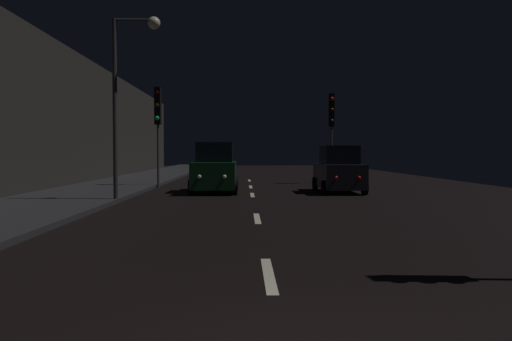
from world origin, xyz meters
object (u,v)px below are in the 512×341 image
Objects in this scene: streetlamp_overhead at (128,78)px; car_approaching_headlights at (215,170)px; traffic_light_far_right at (332,118)px; car_parked_right_far at (339,171)px; traffic_light_far_left at (158,114)px.

streetlamp_overhead is 1.48× the size of car_approaching_headlights.
traffic_light_far_right is 0.79× the size of streetlamp_overhead.
car_parked_right_far is (5.58, -0.20, -0.07)m from car_approaching_headlights.
traffic_light_far_right is at bearing -6.93° from car_parked_right_far.
traffic_light_far_left is 0.98× the size of traffic_light_far_right.
traffic_light_far_right is 7.20m from car_parked_right_far.
streetlamp_overhead is at bearing -36.52° from traffic_light_far_right.
traffic_light_far_left is 7.90m from streetlamp_overhead.
traffic_light_far_right reaches higher than traffic_light_far_left.
traffic_light_far_left is 0.78× the size of streetlamp_overhead.
car_approaching_headlights is (2.77, 4.88, -3.39)m from streetlamp_overhead.
car_parked_right_far is at bearing 87.92° from car_approaching_headlights.
car_parked_right_far is (8.36, 4.68, -3.46)m from streetlamp_overhead.
streetlamp_overhead is (-9.16, -11.25, 0.61)m from traffic_light_far_right.
car_approaching_headlights is at bearing 49.65° from traffic_light_far_left.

